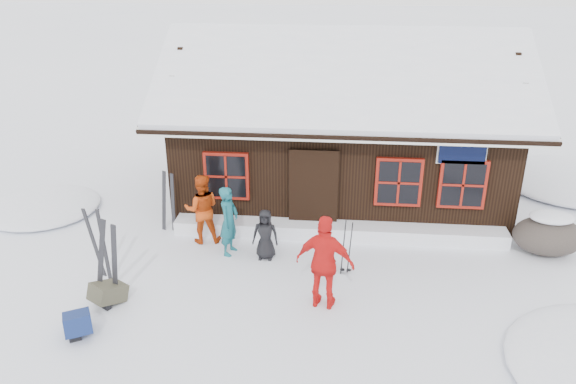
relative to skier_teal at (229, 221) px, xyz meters
name	(u,v)px	position (x,y,z in m)	size (l,w,h in m)	color
ground	(260,287)	(0.85, -1.30, -0.78)	(120.00, 120.00, 0.00)	white
mountain_hut	(341,136)	(2.35, 3.68, 0.80)	(8.90, 6.09, 4.42)	black
snow_drift	(338,230)	(2.35, 0.95, -0.60)	(7.60, 0.60, 0.35)	white
snow_mounds	(345,245)	(2.50, 0.57, -0.78)	(20.60, 13.20, 0.48)	white
skier_teal	(229,221)	(0.00, 0.00, 0.00)	(0.57, 0.37, 1.56)	#145863
skier_orange_left	(202,209)	(-0.70, 0.47, 0.03)	(0.79, 0.61, 1.62)	#BB3B0D
skier_orange_right	(325,263)	(2.12, -1.80, 0.14)	(1.08, 0.45, 1.84)	red
skier_crouched	(265,234)	(0.80, -0.14, -0.21)	(0.55, 0.36, 1.13)	black
boulder	(548,235)	(6.89, 0.66, -0.34)	(1.49, 1.12, 0.86)	#473E39
ski_pair_left	(108,263)	(-1.88, -2.02, 0.05)	(0.65, 0.24, 1.75)	black
ski_pair_mid	(99,245)	(-2.38, -1.23, -0.04)	(0.53, 0.25, 1.57)	black
ski_pair_right	(168,203)	(-1.60, 0.90, -0.06)	(0.44, 0.19, 1.55)	black
ski_poles	(347,249)	(2.52, -0.62, -0.20)	(0.22, 0.11, 1.23)	black
backpack_blue	(78,327)	(-2.07, -3.06, -0.62)	(0.45, 0.60, 0.32)	navy
backpack_olive	(109,296)	(-1.91, -2.10, -0.62)	(0.45, 0.60, 0.32)	#423F2F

